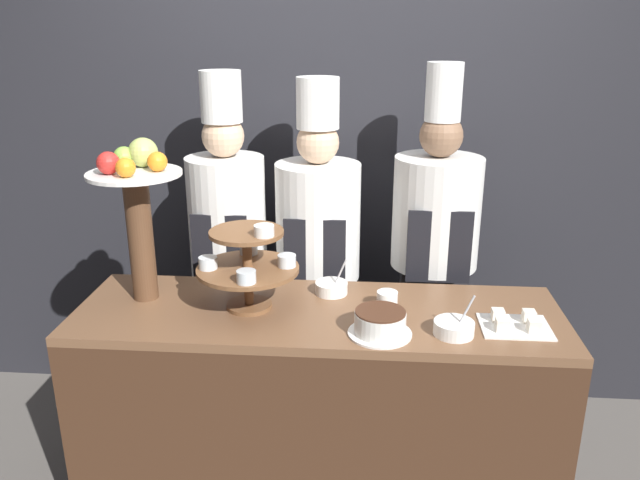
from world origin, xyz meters
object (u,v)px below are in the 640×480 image
cake_round (380,323)px  serving_bowl_near (454,328)px  fruit_pedestal (137,200)px  cup_white (387,300)px  serving_bowl_far (331,288)px  cake_square_tray (515,323)px  chef_left (228,245)px  chef_center_right (434,251)px  chef_center_left (318,251)px  tiered_stand (248,262)px

cake_round → serving_bowl_near: serving_bowl_near is taller
fruit_pedestal → cake_round: (0.93, -0.25, -0.36)m
cup_white → serving_bowl_far: bearing=150.6°
serving_bowl_near → cake_square_tray: bearing=17.2°
chef_left → chef_center_right: size_ratio=0.98×
cake_square_tray → chef_left: bearing=150.6°
cup_white → chef_left: size_ratio=0.05×
cup_white → chef_center_right: chef_center_right is taller
chef_left → chef_center_left: (0.42, 0.00, -0.02)m
fruit_pedestal → chef_center_right: chef_center_right is taller
serving_bowl_far → serving_bowl_near: bearing=-35.5°
fruit_pedestal → serving_bowl_near: 1.27m
cake_round → cake_square_tray: cake_round is taller
tiered_stand → cake_square_tray: tiered_stand is taller
tiered_stand → serving_bowl_far: tiered_stand is taller
tiered_stand → serving_bowl_near: (0.75, -0.16, -0.16)m
serving_bowl_near → chef_left: bearing=142.5°
fruit_pedestal → chef_center_right: 1.34m
serving_bowl_far → chef_center_right: (0.45, 0.42, 0.02)m
serving_bowl_near → chef_left: 1.22m
fruit_pedestal → cup_white: 1.03m
cake_round → serving_bowl_far: bearing=119.3°
fruit_pedestal → serving_bowl_far: bearing=6.8°
fruit_pedestal → chef_center_left: bearing=38.1°
chef_center_left → cake_square_tray: bearing=-41.2°
cup_white → tiered_stand: bearing=-176.3°
chef_center_left → chef_center_right: size_ratio=0.96×
cake_square_tray → chef_center_left: 1.02m
cup_white → chef_center_left: size_ratio=0.05×
fruit_pedestal → serving_bowl_near: (1.19, -0.23, -0.37)m
serving_bowl_near → chef_center_right: bearing=90.1°
chef_center_left → chef_center_right: (0.54, 0.00, 0.02)m
tiered_stand → cake_square_tray: 1.00m
cake_square_tray → serving_bowl_near: 0.24m
fruit_pedestal → cup_white: size_ratio=7.78×
fruit_pedestal → chef_left: bearing=66.3°
tiered_stand → cake_square_tray: size_ratio=1.58×
cake_round → chef_left: size_ratio=0.13×
cake_round → cake_square_tray: size_ratio=0.92×
tiered_stand → serving_bowl_far: size_ratio=2.61×
serving_bowl_near → chef_left: chef_left is taller
cup_white → chef_left: chef_left is taller
fruit_pedestal → chef_left: 0.66m
fruit_pedestal → chef_left: (0.22, 0.51, -0.35)m
cake_square_tray → chef_center_right: (-0.23, 0.67, 0.03)m
cup_white → cake_square_tray: 0.47m
fruit_pedestal → tiered_stand: bearing=-9.3°
serving_bowl_near → chef_center_right: 0.74m
serving_bowl_near → chef_center_left: bearing=126.1°
tiered_stand → serving_bowl_near: 0.79m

